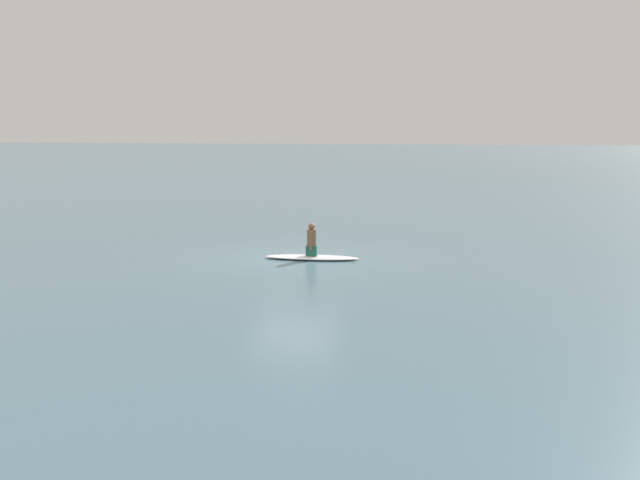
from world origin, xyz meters
TOP-DOWN VIEW (x-y plane):
  - ground_plane at (0.00, 0.00)m, footprint 400.00×400.00m
  - surfboard at (-0.51, 0.02)m, footprint 2.75×1.17m
  - person_paddler at (-0.51, 0.02)m, footprint 0.35×0.41m

SIDE VIEW (x-z plane):
  - ground_plane at x=0.00m, z-range 0.00..0.00m
  - surfboard at x=-0.51m, z-range 0.00..0.10m
  - person_paddler at x=-0.51m, z-range 0.06..1.00m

